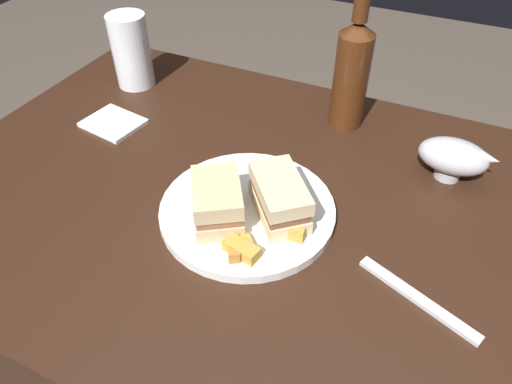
{
  "coord_description": "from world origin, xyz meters",
  "views": [
    {
      "loc": [
        -0.23,
        0.52,
        1.29
      ],
      "look_at": [
        0.0,
        0.02,
        0.79
      ],
      "focal_mm": 32.74,
      "sensor_mm": 36.0,
      "label": 1
    }
  ],
  "objects_px": {
    "sandwich_half_left": "(217,202)",
    "gravy_boat": "(454,157)",
    "cider_bottle": "(352,72)",
    "pint_glass": "(132,56)",
    "napkin": "(113,123)",
    "plate": "(247,210)",
    "sandwich_half_right": "(279,197)",
    "fork": "(417,298)"
  },
  "relations": [
    {
      "from": "plate",
      "to": "fork",
      "type": "height_order",
      "value": "plate"
    },
    {
      "from": "sandwich_half_left",
      "to": "cider_bottle",
      "type": "relative_size",
      "value": 0.45
    },
    {
      "from": "gravy_boat",
      "to": "fork",
      "type": "height_order",
      "value": "gravy_boat"
    },
    {
      "from": "sandwich_half_right",
      "to": "sandwich_half_left",
      "type": "bearing_deg",
      "value": 32.56
    },
    {
      "from": "pint_glass",
      "to": "napkin",
      "type": "xyz_separation_m",
      "value": [
        -0.06,
        0.16,
        -0.06
      ]
    },
    {
      "from": "napkin",
      "to": "pint_glass",
      "type": "bearing_deg",
      "value": -70.41
    },
    {
      "from": "pint_glass",
      "to": "fork",
      "type": "distance_m",
      "value": 0.76
    },
    {
      "from": "plate",
      "to": "cider_bottle",
      "type": "xyz_separation_m",
      "value": [
        -0.06,
        -0.32,
        0.1
      ]
    },
    {
      "from": "plate",
      "to": "sandwich_half_right",
      "type": "relative_size",
      "value": 2.1
    },
    {
      "from": "plate",
      "to": "cider_bottle",
      "type": "distance_m",
      "value": 0.34
    },
    {
      "from": "pint_glass",
      "to": "napkin",
      "type": "bearing_deg",
      "value": 109.59
    },
    {
      "from": "sandwich_half_left",
      "to": "plate",
      "type": "bearing_deg",
      "value": -124.41
    },
    {
      "from": "sandwich_half_left",
      "to": "fork",
      "type": "height_order",
      "value": "sandwich_half_left"
    },
    {
      "from": "pint_glass",
      "to": "sandwich_half_right",
      "type": "bearing_deg",
      "value": 150.16
    },
    {
      "from": "plate",
      "to": "napkin",
      "type": "bearing_deg",
      "value": -17.94
    },
    {
      "from": "pint_glass",
      "to": "fork",
      "type": "relative_size",
      "value": 0.87
    },
    {
      "from": "plate",
      "to": "sandwich_half_left",
      "type": "height_order",
      "value": "sandwich_half_left"
    },
    {
      "from": "sandwich_half_left",
      "to": "gravy_boat",
      "type": "bearing_deg",
      "value": -138.1
    },
    {
      "from": "sandwich_half_left",
      "to": "sandwich_half_right",
      "type": "xyz_separation_m",
      "value": [
        -0.08,
        -0.05,
        -0.0
      ]
    },
    {
      "from": "pint_glass",
      "to": "gravy_boat",
      "type": "xyz_separation_m",
      "value": [
        -0.69,
        0.04,
        -0.02
      ]
    },
    {
      "from": "plate",
      "to": "sandwich_half_right",
      "type": "bearing_deg",
      "value": -170.47
    },
    {
      "from": "sandwich_half_left",
      "to": "napkin",
      "type": "xyz_separation_m",
      "value": [
        0.33,
        -0.16,
        -0.05
      ]
    },
    {
      "from": "sandwich_half_left",
      "to": "napkin",
      "type": "relative_size",
      "value": 1.14
    },
    {
      "from": "plate",
      "to": "pint_glass",
      "type": "distance_m",
      "value": 0.5
    },
    {
      "from": "sandwich_half_right",
      "to": "fork",
      "type": "relative_size",
      "value": 0.74
    },
    {
      "from": "sandwich_half_left",
      "to": "fork",
      "type": "distance_m",
      "value": 0.31
    },
    {
      "from": "sandwich_half_right",
      "to": "pint_glass",
      "type": "relative_size",
      "value": 0.85
    },
    {
      "from": "plate",
      "to": "sandwich_half_left",
      "type": "distance_m",
      "value": 0.07
    },
    {
      "from": "cider_bottle",
      "to": "plate",
      "type": "bearing_deg",
      "value": 78.88
    },
    {
      "from": "cider_bottle",
      "to": "pint_glass",
      "type": "bearing_deg",
      "value": 5.59
    },
    {
      "from": "gravy_boat",
      "to": "fork",
      "type": "bearing_deg",
      "value": 90.29
    },
    {
      "from": "pint_glass",
      "to": "sandwich_half_left",
      "type": "bearing_deg",
      "value": 140.47
    },
    {
      "from": "sandwich_half_left",
      "to": "cider_bottle",
      "type": "bearing_deg",
      "value": -104.22
    },
    {
      "from": "cider_bottle",
      "to": "napkin",
      "type": "bearing_deg",
      "value": 26.12
    },
    {
      "from": "plate",
      "to": "fork",
      "type": "bearing_deg",
      "value": 169.51
    },
    {
      "from": "cider_bottle",
      "to": "napkin",
      "type": "relative_size",
      "value": 2.51
    },
    {
      "from": "sandwich_half_left",
      "to": "fork",
      "type": "relative_size",
      "value": 0.7
    },
    {
      "from": "sandwich_half_right",
      "to": "gravy_boat",
      "type": "xyz_separation_m",
      "value": [
        -0.23,
        -0.22,
        -0.0
      ]
    },
    {
      "from": "fork",
      "to": "plate",
      "type": "bearing_deg",
      "value": 10.86
    },
    {
      "from": "sandwich_half_left",
      "to": "sandwich_half_right",
      "type": "height_order",
      "value": "sandwich_half_left"
    },
    {
      "from": "sandwich_half_right",
      "to": "gravy_boat",
      "type": "relative_size",
      "value": 1.03
    },
    {
      "from": "cider_bottle",
      "to": "fork",
      "type": "height_order",
      "value": "cider_bottle"
    }
  ]
}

